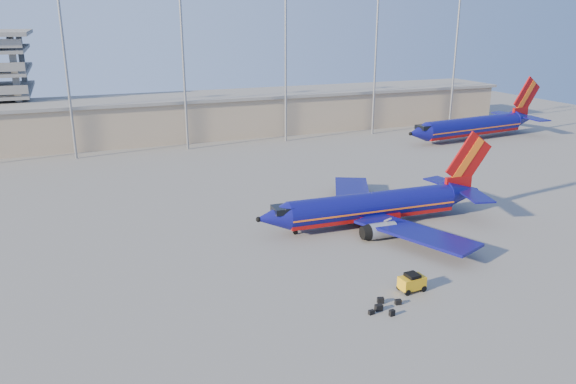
% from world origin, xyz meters
% --- Properties ---
extents(ground, '(220.00, 220.00, 0.00)m').
position_xyz_m(ground, '(0.00, 0.00, 0.00)').
color(ground, slate).
rests_on(ground, ground).
extents(terminal_building, '(122.00, 16.00, 8.50)m').
position_xyz_m(terminal_building, '(10.00, 58.00, 4.32)').
color(terminal_building, '#9C896B').
rests_on(terminal_building, ground).
extents(light_mast_row, '(101.60, 1.60, 28.65)m').
position_xyz_m(light_mast_row, '(5.00, 46.00, 17.55)').
color(light_mast_row, gray).
rests_on(light_mast_row, ground).
extents(aircraft_main, '(31.09, 29.90, 10.53)m').
position_xyz_m(aircraft_main, '(7.84, -2.43, 2.25)').
color(aircraft_main, '#0D0D65').
rests_on(aircraft_main, ground).
extents(aircraft_second, '(35.44, 13.73, 12.02)m').
position_xyz_m(aircraft_second, '(51.85, 33.54, 2.76)').
color(aircraft_second, '#0D0D65').
rests_on(aircraft_second, ground).
extents(baggage_tug, '(2.46, 1.59, 1.71)m').
position_xyz_m(baggage_tug, '(1.96, -18.99, 0.89)').
color(baggage_tug, gold).
rests_on(baggage_tug, ground).
extents(luggage_pile, '(3.59, 2.68, 0.55)m').
position_xyz_m(luggage_pile, '(-2.21, -20.99, 0.25)').
color(luggage_pile, black).
rests_on(luggage_pile, ground).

